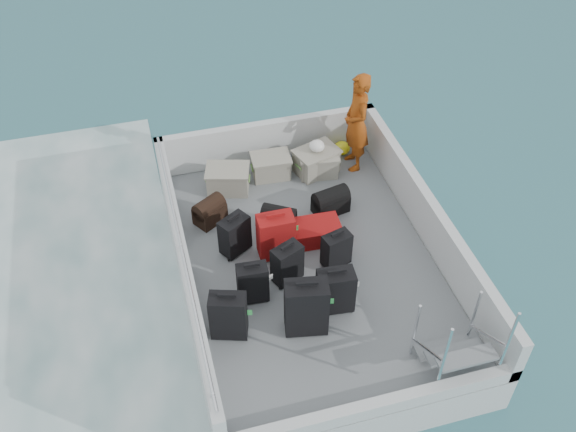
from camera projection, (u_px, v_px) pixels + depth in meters
name	position (u px, v px, depth m)	size (l,w,h in m)	color
ground	(310.00, 289.00, 9.37)	(160.00, 160.00, 0.00)	#174752
ferry_hull	(310.00, 275.00, 9.16)	(3.60, 5.00, 0.60)	silver
deck	(311.00, 261.00, 8.95)	(3.30, 4.70, 0.02)	slate
deck_fittings	(343.00, 253.00, 8.53)	(3.60, 5.00, 0.90)	silver
suitcase_0	(229.00, 316.00, 7.79)	(0.45, 0.25, 0.69)	black
suitcase_1	(253.00, 283.00, 8.24)	(0.40, 0.23, 0.60)	black
suitcase_2	(235.00, 236.00, 8.87)	(0.41, 0.25, 0.60)	black
suitcase_3	(306.00, 308.00, 7.81)	(0.53, 0.31, 0.80)	black
suitcase_4	(287.00, 264.00, 8.49)	(0.40, 0.24, 0.59)	black
suitcase_5	(276.00, 236.00, 8.80)	(0.50, 0.30, 0.69)	maroon
suitcase_6	(335.00, 291.00, 8.11)	(0.47, 0.28, 0.65)	black
suitcase_7	(336.00, 250.00, 8.71)	(0.38, 0.22, 0.54)	black
suitcase_8	(316.00, 232.00, 9.17)	(0.45, 0.69, 0.27)	maroon
duffel_0	(210.00, 213.00, 9.42)	(0.44, 0.30, 0.32)	black
duffel_1	(279.00, 221.00, 9.29)	(0.48, 0.30, 0.32)	black
duffel_2	(331.00, 203.00, 9.58)	(0.52, 0.30, 0.32)	black
crate_0	(228.00, 180.00, 9.92)	(0.62, 0.43, 0.38)	gray
crate_1	(271.00, 167.00, 10.19)	(0.58, 0.40, 0.35)	gray
crate_2	(316.00, 162.00, 10.25)	(0.64, 0.44, 0.39)	gray
crate_3	(318.00, 165.00, 10.23)	(0.59, 0.41, 0.35)	gray
yellow_bag	(342.00, 148.00, 10.65)	(0.28, 0.26, 0.22)	yellow
white_bag	(317.00, 147.00, 10.06)	(0.24, 0.24, 0.18)	white
passenger	(356.00, 123.00, 9.95)	(0.61, 0.39, 1.66)	#DC5B14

